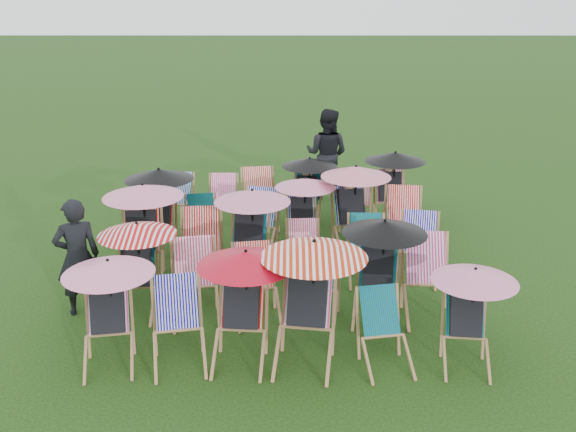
{
  "coord_description": "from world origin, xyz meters",
  "views": [
    {
      "loc": [
        0.12,
        -8.64,
        4.11
      ],
      "look_at": [
        0.09,
        0.28,
        0.9
      ],
      "focal_mm": 40.0,
      "sensor_mm": 36.0,
      "label": 1
    }
  ],
  "objects_px": {
    "person_left": "(77,257)",
    "person_rear": "(327,154)",
    "deckchair_29": "(392,186)",
    "deckchair_5": "(469,316)",
    "deckchair_0": "(108,311)"
  },
  "relations": [
    {
      "from": "person_rear",
      "to": "deckchair_5",
      "type": "bearing_deg",
      "value": 123.22
    },
    {
      "from": "deckchair_29",
      "to": "person_left",
      "type": "xyz_separation_m",
      "value": [
        -4.61,
        -3.48,
        0.11
      ]
    },
    {
      "from": "deckchair_0",
      "to": "deckchair_5",
      "type": "bearing_deg",
      "value": -10.4
    },
    {
      "from": "deckchair_5",
      "to": "person_rear",
      "type": "height_order",
      "value": "person_rear"
    },
    {
      "from": "deckchair_0",
      "to": "person_left",
      "type": "relative_size",
      "value": 0.77
    },
    {
      "from": "deckchair_5",
      "to": "person_rear",
      "type": "relative_size",
      "value": 0.63
    },
    {
      "from": "deckchair_29",
      "to": "person_left",
      "type": "bearing_deg",
      "value": -142.43
    },
    {
      "from": "deckchair_5",
      "to": "person_rear",
      "type": "bearing_deg",
      "value": 107.81
    },
    {
      "from": "person_left",
      "to": "person_rear",
      "type": "distance_m",
      "value": 6.05
    },
    {
      "from": "deckchair_0",
      "to": "deckchair_29",
      "type": "distance_m",
      "value": 6.1
    },
    {
      "from": "deckchair_5",
      "to": "deckchair_29",
      "type": "bearing_deg",
      "value": 98.1
    },
    {
      "from": "deckchair_5",
      "to": "person_left",
      "type": "relative_size",
      "value": 0.72
    },
    {
      "from": "deckchair_5",
      "to": "person_rear",
      "type": "xyz_separation_m",
      "value": [
        -1.27,
        6.16,
        0.31
      ]
    },
    {
      "from": "person_left",
      "to": "deckchair_29",
      "type": "bearing_deg",
      "value": -167.66
    },
    {
      "from": "person_left",
      "to": "person_rear",
      "type": "relative_size",
      "value": 0.87
    }
  ]
}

